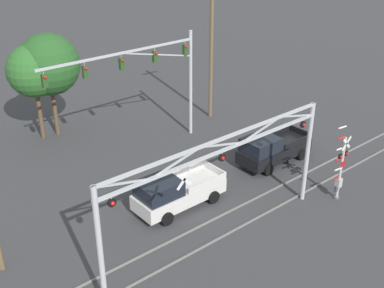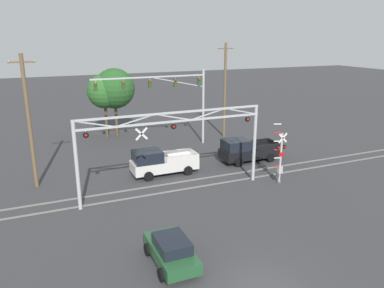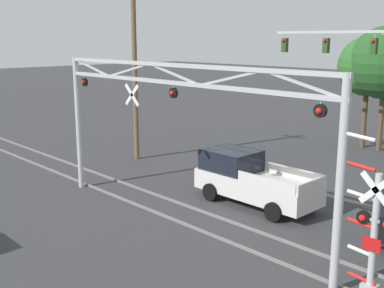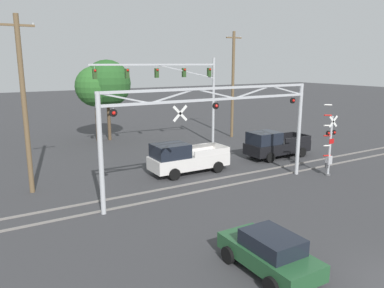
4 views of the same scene
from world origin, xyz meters
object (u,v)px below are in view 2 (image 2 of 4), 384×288
object	(u,v)px
crossing_gantry	(174,137)
crossing_signal_mast	(280,159)
pickup_truck_following	(246,150)
utility_pole_left	(29,121)
background_tree_beyond_span	(115,89)
pickup_truck_lead	(160,162)
utility_pole_right	(225,90)
sedan_waiting	(171,250)
background_tree_far_left_verge	(104,91)
traffic_signal_span	(175,93)

from	to	relation	value
crossing_gantry	crossing_signal_mast	bearing A→B (deg)	-8.78
pickup_truck_following	utility_pole_left	size ratio (longest dim) A/B	0.54
utility_pole_left	background_tree_beyond_span	world-z (taller)	utility_pole_left
pickup_truck_lead	utility_pole_left	bearing A→B (deg)	172.88
utility_pole_left	utility_pole_right	distance (m)	21.35
utility_pole_right	background_tree_beyond_span	distance (m)	12.17
crossing_gantry	sedan_waiting	world-z (taller)	crossing_gantry
sedan_waiting	crossing_gantry	bearing A→B (deg)	68.73
pickup_truck_following	sedan_waiting	xyz separation A→B (m)	(-11.71, -12.39, -0.28)
pickup_truck_lead	utility_pole_left	world-z (taller)	utility_pole_left
crossing_gantry	background_tree_far_left_verge	xyz separation A→B (m)	(-1.55, 17.63, 0.91)
crossing_gantry	traffic_signal_span	size ratio (longest dim) A/B	1.18
crossing_gantry	traffic_signal_span	distance (m)	12.19
pickup_truck_lead	background_tree_beyond_span	xyz separation A→B (m)	(-0.72, 13.50, 4.39)
pickup_truck_following	background_tree_far_left_verge	size ratio (longest dim) A/B	0.76
crossing_signal_mast	utility_pole_left	size ratio (longest dim) A/B	0.49
traffic_signal_span	background_tree_beyond_span	bearing A→B (deg)	127.45
crossing_signal_mast	background_tree_beyond_span	bearing A→B (deg)	114.73
pickup_truck_lead	background_tree_far_left_verge	world-z (taller)	background_tree_far_left_verge
crossing_signal_mast	sedan_waiting	xyz separation A→B (m)	(-11.43, -6.93, -1.17)
crossing_gantry	background_tree_beyond_span	bearing A→B (deg)	91.40
sedan_waiting	background_tree_far_left_verge	size ratio (longest dim) A/B	0.55
pickup_truck_lead	crossing_gantry	bearing A→B (deg)	-94.11
crossing_gantry	pickup_truck_lead	distance (m)	5.19
crossing_gantry	pickup_truck_lead	world-z (taller)	crossing_gantry
background_tree_far_left_verge	sedan_waiting	bearing A→B (deg)	-93.63
traffic_signal_span	utility_pole_left	world-z (taller)	utility_pole_left
crossing_signal_mast	pickup_truck_lead	world-z (taller)	crossing_signal_mast
utility_pole_left	background_tree_far_left_verge	world-z (taller)	utility_pole_left
crossing_gantry	background_tree_beyond_span	xyz separation A→B (m)	(-0.43, 17.56, 1.17)
crossing_gantry	pickup_truck_following	distance (m)	10.03
utility_pole_left	background_tree_beyond_span	size ratio (longest dim) A/B	1.29
pickup_truck_lead	background_tree_far_left_verge	bearing A→B (deg)	97.75
pickup_truck_lead	utility_pole_left	size ratio (longest dim) A/B	0.55
traffic_signal_span	pickup_truck_lead	bearing A→B (deg)	-119.23
pickup_truck_lead	background_tree_far_left_verge	xyz separation A→B (m)	(-1.85, 13.57, 4.13)
background_tree_beyond_span	background_tree_far_left_verge	distance (m)	1.16
utility_pole_right	crossing_gantry	bearing A→B (deg)	-130.11
crossing_signal_mast	traffic_signal_span	size ratio (longest dim) A/B	0.42
crossing_signal_mast	sedan_waiting	bearing A→B (deg)	-148.79
crossing_gantry	background_tree_far_left_verge	world-z (taller)	background_tree_far_left_verge
crossing_signal_mast	utility_pole_left	world-z (taller)	utility_pole_left
traffic_signal_span	sedan_waiting	bearing A→B (deg)	-111.13
pickup_truck_lead	sedan_waiting	bearing A→B (deg)	-105.86
pickup_truck_following	utility_pole_right	world-z (taller)	utility_pole_right
traffic_signal_span	background_tree_far_left_verge	xyz separation A→B (m)	(-5.91, 6.31, -0.38)
traffic_signal_span	background_tree_far_left_verge	world-z (taller)	traffic_signal_span
traffic_signal_span	background_tree_far_left_verge	size ratio (longest dim) A/B	1.63
background_tree_far_left_verge	utility_pole_right	bearing A→B (deg)	-21.54
crossing_gantry	pickup_truck_lead	size ratio (longest dim) A/B	2.50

